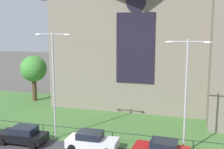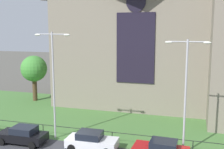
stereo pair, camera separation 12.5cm
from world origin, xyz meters
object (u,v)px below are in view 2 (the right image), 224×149
Objects in this scene: church_building at (150,26)px; parked_car_white at (92,141)px; parked_car_black at (23,135)px; streetlamp_near at (53,73)px; streetlamp_far at (186,83)px; tree_left_far at (34,69)px.

church_building is 18.90m from parked_car_white.
parked_car_black is at bearing -116.43° from church_building.
parked_car_white is (4.04, -1.35, -5.24)m from streetlamp_near.
streetlamp_far is (11.32, -0.00, -0.27)m from streetlamp_near.
parked_car_black is (-8.30, -16.70, -9.53)m from church_building.
streetlamp_near is 2.26× the size of parked_car_white.
parked_car_black is at bearing -62.14° from tree_left_far.
parked_car_black is 1.00× the size of parked_car_white.
church_building is 16.80m from tree_left_far.
parked_car_white is at bearing -18.41° from streetlamp_near.
parked_car_white is at bearing -169.54° from streetlamp_far.
streetlamp_near reaches higher than parked_car_black.
parked_car_black is at bearing -172.14° from streetlamp_far.
streetlamp_near is at bearing 159.90° from parked_car_white.
tree_left_far is at bearing -63.41° from parked_car_black.
streetlamp_near is 11.33m from streetlamp_far.
streetlamp_near is 2.26× the size of parked_car_black.
church_building is 6.13× the size of parked_car_black.
church_building is at bearing -117.70° from parked_car_black.
tree_left_far is 0.69× the size of streetlamp_far.
tree_left_far is 0.65× the size of streetlamp_near.
church_building reaches higher than streetlamp_near.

